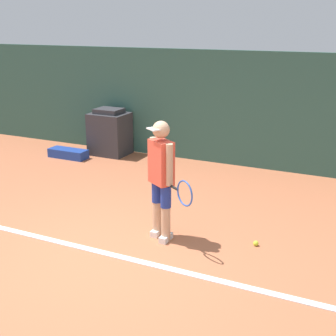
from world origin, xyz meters
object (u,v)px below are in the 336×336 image
Objects in this scene: tennis_player at (162,176)px; equipment_bag at (68,153)px; tennis_ball at (256,243)px; covered_chair at (110,133)px.

equipment_bag is (-3.48, 2.57, -0.78)m from tennis_player.
tennis_ball is (1.19, 0.31, -0.84)m from tennis_player.
covered_chair is (-2.84, 3.21, -0.40)m from tennis_player.
tennis_ball is at bearing -25.82° from equipment_bag.
tennis_ball is at bearing 47.14° from tennis_player.
tennis_player is 1.49m from tennis_ball.
tennis_player is 1.87× the size of equipment_bag.
tennis_player is at bearing -48.51° from covered_chair.
covered_chair reaches higher than tennis_ball.
covered_chair is 0.98m from equipment_bag.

